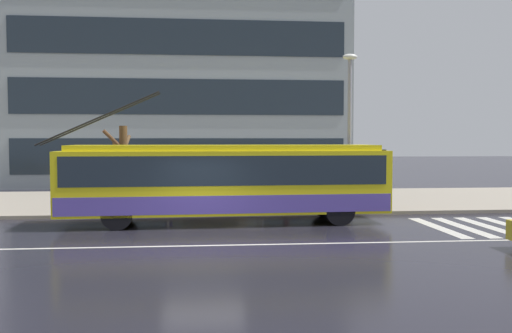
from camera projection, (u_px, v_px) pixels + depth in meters
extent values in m
plane|color=#212029|center=(203.00, 238.00, 16.62)|extent=(160.00, 160.00, 0.00)
cube|color=gray|center=(204.00, 201.00, 26.12)|extent=(80.00, 10.00, 0.14)
cube|color=beige|center=(438.00, 227.00, 18.65)|extent=(0.44, 4.40, 0.01)
cube|color=beige|center=(463.00, 227.00, 18.73)|extent=(0.44, 4.40, 0.01)
cube|color=beige|center=(488.00, 227.00, 18.81)|extent=(0.44, 4.40, 0.01)
cube|color=silver|center=(203.00, 246.00, 15.43)|extent=(72.00, 0.14, 0.01)
cube|color=yellow|center=(226.00, 181.00, 19.56)|extent=(11.62, 2.86, 2.20)
cube|color=yellow|center=(225.00, 148.00, 19.50)|extent=(10.92, 2.59, 0.20)
cube|color=#1E2833|center=(225.00, 169.00, 19.54)|extent=(11.16, 2.87, 1.01)
cube|color=#5847AA|center=(226.00, 201.00, 19.60)|extent=(11.50, 2.88, 0.62)
cube|color=#1E2833|center=(379.00, 168.00, 20.28)|extent=(0.20, 2.16, 1.10)
cube|color=black|center=(375.00, 153.00, 20.23)|extent=(0.22, 1.87, 0.28)
cylinder|color=black|center=(101.00, 119.00, 19.24)|extent=(4.17, 0.21, 1.91)
cylinder|color=black|center=(98.00, 118.00, 18.55)|extent=(4.17, 0.21, 1.91)
cylinder|color=black|center=(324.00, 204.00, 21.18)|extent=(1.05, 0.34, 1.04)
cylinder|color=black|center=(340.00, 211.00, 19.05)|extent=(1.05, 0.34, 1.04)
cylinder|color=black|center=(124.00, 207.00, 20.20)|extent=(1.05, 0.34, 1.04)
cylinder|color=black|center=(117.00, 215.00, 18.07)|extent=(1.05, 0.34, 1.04)
cylinder|color=gray|center=(262.00, 180.00, 22.37)|extent=(0.08, 0.08, 2.44)
cylinder|color=gray|center=(168.00, 180.00, 22.01)|extent=(0.08, 0.08, 2.44)
cylinder|color=gray|center=(259.00, 178.00, 23.67)|extent=(0.08, 0.08, 2.44)
cylinder|color=gray|center=(170.00, 178.00, 23.31)|extent=(0.08, 0.08, 2.44)
cube|color=#99ADB2|center=(215.00, 177.00, 23.49)|extent=(3.65, 0.04, 1.96)
cube|color=#B2B2B7|center=(215.00, 149.00, 22.78)|extent=(4.14, 1.61, 0.08)
cube|color=brown|center=(215.00, 196.00, 23.20)|extent=(2.69, 0.36, 0.08)
cylinder|color=navy|center=(167.00, 200.00, 22.19)|extent=(0.14, 0.14, 0.78)
cylinder|color=navy|center=(171.00, 201.00, 22.12)|extent=(0.14, 0.14, 0.78)
cylinder|color=#8C755A|center=(169.00, 183.00, 22.12)|extent=(0.49, 0.49, 0.64)
sphere|color=tan|center=(169.00, 173.00, 22.10)|extent=(0.23, 0.23, 0.23)
cylinder|color=black|center=(287.00, 198.00, 23.27)|extent=(0.14, 0.14, 0.79)
cylinder|color=black|center=(285.00, 198.00, 23.15)|extent=(0.14, 0.14, 0.79)
cylinder|color=gray|center=(286.00, 181.00, 23.17)|extent=(0.51, 0.51, 0.61)
sphere|color=pink|center=(286.00, 172.00, 23.15)|extent=(0.22, 0.22, 0.22)
cone|color=red|center=(288.00, 165.00, 23.23)|extent=(1.18, 1.18, 0.27)
cylinder|color=#333333|center=(288.00, 177.00, 23.26)|extent=(0.02, 0.02, 0.76)
cylinder|color=gray|center=(349.00, 135.00, 22.12)|extent=(0.16, 0.16, 6.09)
ellipsoid|color=silver|center=(350.00, 57.00, 21.97)|extent=(0.60, 0.32, 0.24)
cylinder|color=brown|center=(124.00, 168.00, 22.37)|extent=(0.33, 0.33, 3.43)
cylinder|color=brown|center=(126.00, 144.00, 22.81)|extent=(0.26, 1.08, 0.77)
cylinder|color=brown|center=(114.00, 140.00, 22.06)|extent=(0.88, 0.61, 0.89)
cylinder|color=brown|center=(119.00, 151.00, 22.48)|extent=(0.62, 0.52, 0.81)
cube|color=#8F9A9F|center=(184.00, 30.00, 39.42)|extent=(21.75, 12.45, 21.87)
cube|color=#1E2833|center=(181.00, 156.00, 33.63)|extent=(20.45, 0.06, 2.19)
cube|color=#1E2833|center=(181.00, 97.00, 33.46)|extent=(20.45, 0.06, 2.19)
cube|color=#1E2833|center=(180.00, 37.00, 33.28)|extent=(20.45, 0.06, 2.19)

